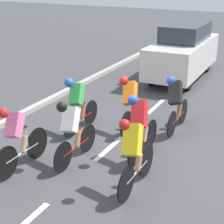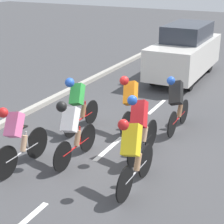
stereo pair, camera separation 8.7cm
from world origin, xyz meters
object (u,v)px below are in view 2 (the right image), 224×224
at_px(cyclist_green, 78,102).
at_px(cyclist_orange, 131,101).
at_px(cyclist_black, 177,102).
at_px(support_car, 185,51).
at_px(cyclist_white, 72,129).
at_px(cyclist_yellow, 133,152).
at_px(traffic_cone, 18,120).
at_px(cyclist_red, 140,125).
at_px(cyclist_pink, 17,136).

distance_m(cyclist_green, cyclist_orange, 1.37).
distance_m(cyclist_black, support_car, 5.16).
relative_size(cyclist_white, cyclist_yellow, 1.00).
bearing_deg(cyclist_white, traffic_cone, -21.12).
bearing_deg(cyclist_red, cyclist_white, 33.97).
bearing_deg(cyclist_white, cyclist_yellow, 166.09).
distance_m(cyclist_red, cyclist_pink, 2.65).
relative_size(cyclist_green, cyclist_black, 0.99).
height_order(cyclist_green, cyclist_red, cyclist_red).
height_order(cyclist_green, cyclist_black, cyclist_black).
distance_m(cyclist_black, cyclist_orange, 1.17).
xyz_separation_m(cyclist_green, cyclist_orange, (-1.22, -0.64, 0.02)).
distance_m(cyclist_pink, support_car, 8.51).
bearing_deg(cyclist_pink, support_car, -96.92).
bearing_deg(cyclist_yellow, cyclist_pink, 8.69).
xyz_separation_m(cyclist_black, cyclist_orange, (1.03, 0.55, 0.02)).
relative_size(cyclist_black, cyclist_red, 1.01).
height_order(cyclist_red, cyclist_pink, cyclist_red).
distance_m(support_car, traffic_cone, 7.26).
bearing_deg(cyclist_red, cyclist_orange, -58.12).
bearing_deg(cyclist_white, cyclist_pink, 42.80).
bearing_deg(cyclist_white, cyclist_red, -146.03).
distance_m(cyclist_green, traffic_cone, 1.76).
bearing_deg(cyclist_yellow, cyclist_green, -38.27).
distance_m(cyclist_white, cyclist_yellow, 1.68).
bearing_deg(support_car, traffic_cone, 69.68).
height_order(support_car, traffic_cone, support_car).
height_order(cyclist_black, cyclist_white, cyclist_black).
xyz_separation_m(cyclist_orange, cyclist_pink, (1.30, 2.91, -0.07)).
xyz_separation_m(cyclist_orange, support_car, (0.27, -5.54, 0.22)).
height_order(cyclist_red, support_car, support_car).
bearing_deg(cyclist_orange, cyclist_white, 78.02).
bearing_deg(traffic_cone, cyclist_green, -159.39).
height_order(cyclist_yellow, traffic_cone, cyclist_yellow).
bearing_deg(cyclist_yellow, cyclist_black, -87.29).
distance_m(cyclist_black, cyclist_yellow, 3.08).
xyz_separation_m(cyclist_orange, cyclist_yellow, (-1.18, 2.53, -0.02)).
height_order(cyclist_white, cyclist_yellow, cyclist_yellow).
distance_m(cyclist_white, cyclist_pink, 1.15).
bearing_deg(cyclist_orange, cyclist_green, 27.84).
relative_size(cyclist_black, support_car, 0.37).
xyz_separation_m(cyclist_green, cyclist_yellow, (-2.40, 1.89, -0.01)).
bearing_deg(cyclist_black, cyclist_white, 60.96).
xyz_separation_m(cyclist_red, cyclist_yellow, (-0.38, 1.25, -0.01)).
distance_m(cyclist_white, traffic_cone, 2.55).
distance_m(cyclist_pink, traffic_cone, 2.30).
distance_m(cyclist_orange, support_car, 5.55).
xyz_separation_m(cyclist_white, cyclist_yellow, (-1.63, 0.40, 0.01)).
bearing_deg(cyclist_pink, cyclist_green, -92.06).
relative_size(cyclist_orange, cyclist_pink, 0.95).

